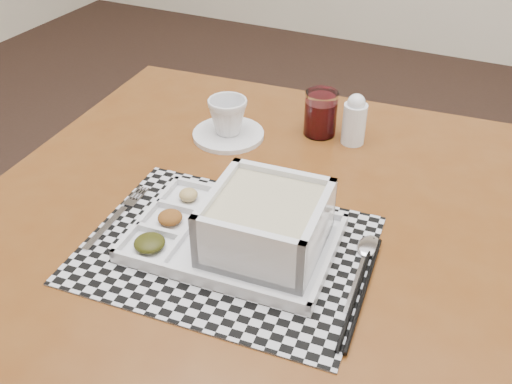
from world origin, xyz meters
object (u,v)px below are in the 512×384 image
serving_tray (256,229)px  creamer_bottle (354,120)px  cup (228,116)px  juice_glass (321,115)px  dining_table (252,237)px

serving_tray → creamer_bottle: size_ratio=3.10×
cup → serving_tray: bearing=-56.7°
juice_glass → creamer_bottle: (0.07, -0.01, 0.01)m
serving_tray → creamer_bottle: creamer_bottle is taller
cup → creamer_bottle: (0.24, 0.09, 0.00)m
dining_table → juice_glass: size_ratio=10.89×
dining_table → serving_tray: bearing=-61.5°
creamer_bottle → serving_tray: bearing=-95.3°
serving_tray → juice_glass: size_ratio=3.55×
dining_table → cup: (-0.15, 0.20, 0.12)m
dining_table → cup: bearing=127.4°
dining_table → creamer_bottle: bearing=72.1°
juice_glass → cup: bearing=-150.4°
creamer_bottle → juice_glass: bearing=175.5°
dining_table → creamer_bottle: creamer_bottle is taller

